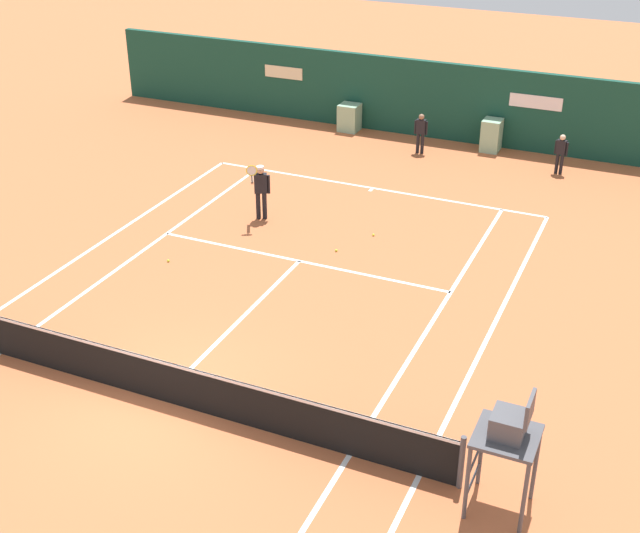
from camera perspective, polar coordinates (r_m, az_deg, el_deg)
ground_plane at (r=17.34m, az=-9.70°, el=-7.78°), size 80.00×80.00×0.01m
tennis_net at (r=16.67m, az=-10.91°, el=-7.39°), size 12.10×0.10×1.07m
sponsor_back_wall at (r=30.37m, az=7.23°, el=11.03°), size 25.00×1.02×2.69m
umpire_chair at (r=13.73m, az=12.55°, el=-10.93°), size 1.00×1.00×2.32m
player_on_baseline at (r=23.64m, az=-4.03°, el=5.34°), size 0.47×0.83×1.81m
ball_kid_centre_post at (r=27.95m, az=15.93°, el=7.48°), size 0.43×0.21×1.30m
ball_kid_right_post at (r=28.85m, az=6.81°, el=9.07°), size 0.45×0.20×1.36m
tennis_ball_near_service_line at (r=21.93m, az=-10.19°, el=0.39°), size 0.07×0.07×0.07m
tennis_ball_by_sideline at (r=22.99m, az=3.62°, el=2.15°), size 0.07×0.07×0.07m
tennis_ball_mid_court at (r=22.11m, az=1.11°, el=1.09°), size 0.07×0.07×0.07m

